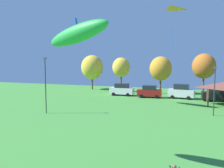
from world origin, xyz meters
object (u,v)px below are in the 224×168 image
at_px(kite_flying_2, 166,20).
at_px(light_post_1, 45,82).
at_px(parked_car_leftmost, 122,89).
at_px(treeline_tree_1, 121,67).
at_px(parked_car_second_from_left, 149,91).
at_px(light_post_0, 214,88).
at_px(kite_flying_0, 77,34).
at_px(parked_car_rightmost_in_row, 216,94).
at_px(treeline_tree_0, 92,67).
at_px(treeline_tree_2, 161,69).
at_px(parked_car_third_from_left, 181,91).
at_px(treeline_tree_3, 204,66).

distance_m(kite_flying_2, light_post_1, 16.83).
bearing_deg(parked_car_leftmost, treeline_tree_1, 107.54).
height_order(parked_car_second_from_left, light_post_0, light_post_0).
bearing_deg(kite_flying_0, parked_car_rightmost_in_row, 71.57).
distance_m(light_post_0, treeline_tree_0, 32.22).
height_order(parked_car_leftmost, treeline_tree_2, treeline_tree_2).
bearing_deg(treeline_tree_2, treeline_tree_1, 179.91).
bearing_deg(kite_flying_0, treeline_tree_1, 103.73).
bearing_deg(parked_car_rightmost_in_row, treeline_tree_0, 155.14).
bearing_deg(light_post_0, parked_car_third_from_left, 110.42).
bearing_deg(light_post_0, kite_flying_2, -171.77).
relative_size(parked_car_third_from_left, treeline_tree_1, 0.62).
xyz_separation_m(parked_car_third_from_left, light_post_1, (-15.34, -18.27, 2.69)).
bearing_deg(treeline_tree_1, treeline_tree_2, -0.09).
height_order(kite_flying_2, light_post_1, kite_flying_2).
height_order(kite_flying_0, kite_flying_2, kite_flying_2).
xyz_separation_m(kite_flying_0, parked_car_third_from_left, (4.26, 30.24, -7.01)).
distance_m(light_post_1, treeline_tree_0, 26.18).
xyz_separation_m(kite_flying_2, light_post_0, (5.81, 0.84, -8.21)).
distance_m(kite_flying_2, parked_car_rightmost_in_row, 17.58).
relative_size(kite_flying_2, treeline_tree_1, 0.53).
distance_m(kite_flying_2, light_post_0, 10.09).
bearing_deg(parked_car_leftmost, parked_car_rightmost_in_row, -4.97).
xyz_separation_m(parked_car_third_from_left, parked_car_rightmost_in_row, (5.54, -0.82, -0.09)).
xyz_separation_m(light_post_1, treeline_tree_1, (2.36, 23.70, 1.34)).
relative_size(treeline_tree_0, treeline_tree_2, 1.06).
xyz_separation_m(treeline_tree_0, treeline_tree_3, (24.46, 0.27, 0.44)).
bearing_deg(treeline_tree_3, light_post_1, -126.41).
xyz_separation_m(parked_car_leftmost, light_post_0, (15.72, -12.54, 2.20)).
height_order(light_post_1, treeline_tree_0, treeline_tree_0).
bearing_deg(parked_car_rightmost_in_row, parked_car_third_from_left, 163.90).
bearing_deg(parked_car_rightmost_in_row, parked_car_second_from_left, 171.72).
relative_size(parked_car_leftmost, treeline_tree_1, 0.62).
bearing_deg(kite_flying_2, kite_flying_0, -100.36).
relative_size(parked_car_leftmost, light_post_1, 0.65).
height_order(parked_car_leftmost, light_post_1, light_post_1).
xyz_separation_m(parked_car_rightmost_in_row, treeline_tree_3, (-1.80, 8.41, 4.45)).
height_order(parked_car_third_from_left, parked_car_rightmost_in_row, parked_car_third_from_left).
relative_size(parked_car_third_from_left, parked_car_rightmost_in_row, 1.01).
bearing_deg(light_post_1, treeline_tree_3, 53.59).
xyz_separation_m(kite_flying_2, parked_car_second_from_left, (-4.37, 12.61, -10.45)).
bearing_deg(parked_car_leftmost, kite_flying_2, -55.36).
relative_size(light_post_0, treeline_tree_3, 0.73).
bearing_deg(light_post_1, kite_flying_0, -47.21).
distance_m(parked_car_leftmost, treeline_tree_2, 9.35).
bearing_deg(treeline_tree_3, treeline_tree_2, -165.27).
distance_m(parked_car_leftmost, parked_car_third_from_left, 11.08).
relative_size(kite_flying_0, light_post_0, 0.86).
height_order(kite_flying_0, light_post_1, kite_flying_0).
xyz_separation_m(parked_car_second_from_left, light_post_0, (10.18, -11.77, 2.25)).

